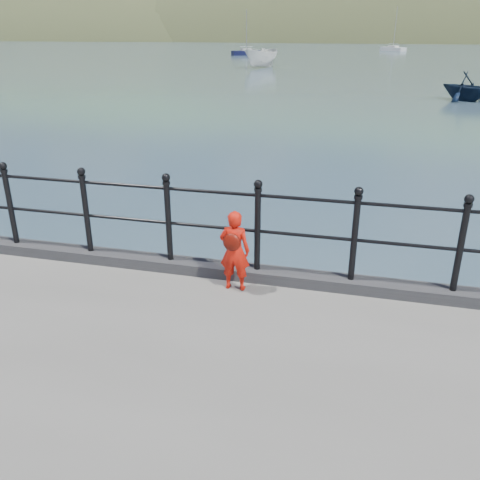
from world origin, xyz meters
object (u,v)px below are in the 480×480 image
(railing, at_px, (212,216))
(child, at_px, (235,250))
(sailboat_deep, at_px, (393,49))
(sailboat_left, at_px, (246,53))
(launch_navy, at_px, (467,86))
(launch_white, at_px, (261,58))

(railing, relative_size, child, 17.51)
(child, bearing_deg, sailboat_deep, -93.84)
(railing, xyz_separation_m, child, (0.38, -0.33, -0.30))
(child, bearing_deg, sailboat_left, -77.91)
(launch_navy, bearing_deg, sailboat_left, 67.90)
(launch_navy, xyz_separation_m, sailboat_left, (-25.72, 50.81, -0.51))
(child, distance_m, sailboat_left, 81.31)
(launch_white, bearing_deg, sailboat_left, 128.23)
(launch_white, relative_size, launch_navy, 1.70)
(launch_white, height_order, launch_navy, launch_white)
(sailboat_deep, bearing_deg, child, -47.34)
(railing, distance_m, launch_navy, 28.90)
(child, distance_m, launch_navy, 29.11)
(sailboat_left, bearing_deg, sailboat_deep, 9.67)
(child, bearing_deg, launch_navy, -105.01)
(child, xyz_separation_m, launch_navy, (6.90, 28.28, -0.68))
(child, xyz_separation_m, launch_white, (-10.69, 52.19, -0.47))
(sailboat_deep, bearing_deg, launch_white, -61.91)
(launch_white, height_order, sailboat_deep, sailboat_deep)
(launch_white, distance_m, sailboat_left, 28.11)
(launch_navy, bearing_deg, launch_white, 77.38)
(launch_white, xyz_separation_m, sailboat_deep, (15.19, 49.35, -0.71))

